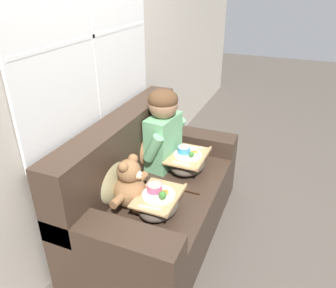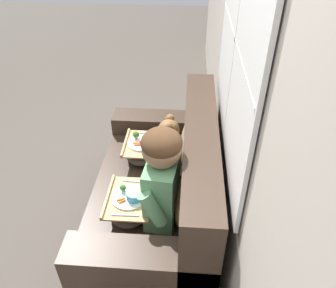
# 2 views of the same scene
# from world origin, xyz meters

# --- Properties ---
(ground_plane) EXTENTS (14.00, 14.00, 0.00)m
(ground_plane) POSITION_xyz_m (0.00, 0.00, 0.00)
(ground_plane) COLOR #4C443D
(wall_back_with_window) EXTENTS (8.00, 0.08, 2.60)m
(wall_back_with_window) POSITION_xyz_m (0.00, 0.52, 1.31)
(wall_back_with_window) COLOR #BCB2A3
(wall_back_with_window) RESTS_ON ground_plane
(couch) EXTENTS (1.62, 0.86, 0.95)m
(couch) POSITION_xyz_m (0.00, 0.07, 0.34)
(couch) COLOR #38281E
(couch) RESTS_ON ground_plane
(throw_pillow_behind_child) EXTENTS (0.42, 0.20, 0.43)m
(throw_pillow_behind_child) POSITION_xyz_m (0.29, 0.24, 0.64)
(throw_pillow_behind_child) COLOR #B2754C
(throw_pillow_behind_child) RESTS_ON couch
(throw_pillow_behind_teddy) EXTENTS (0.38, 0.18, 0.39)m
(throw_pillow_behind_teddy) POSITION_xyz_m (-0.29, 0.24, 0.64)
(throw_pillow_behind_teddy) COLOR tan
(throw_pillow_behind_teddy) RESTS_ON couch
(child_figure) EXTENTS (0.49, 0.25, 0.67)m
(child_figure) POSITION_xyz_m (0.29, 0.09, 0.81)
(child_figure) COLOR #66A370
(child_figure) RESTS_ON couch
(teddy_bear) EXTENTS (0.41, 0.28, 0.38)m
(teddy_bear) POSITION_xyz_m (-0.29, 0.09, 0.60)
(teddy_bear) COLOR brown
(teddy_bear) RESTS_ON couch
(lap_tray_child) EXTENTS (0.39, 0.29, 0.20)m
(lap_tray_child) POSITION_xyz_m (0.29, -0.12, 0.52)
(lap_tray_child) COLOR #473D33
(lap_tray_child) RESTS_ON child_figure
(lap_tray_teddy) EXTENTS (0.36, 0.27, 0.22)m
(lap_tray_teddy) POSITION_xyz_m (-0.29, -0.12, 0.52)
(lap_tray_teddy) COLOR #473D33
(lap_tray_teddy) RESTS_ON teddy_bear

